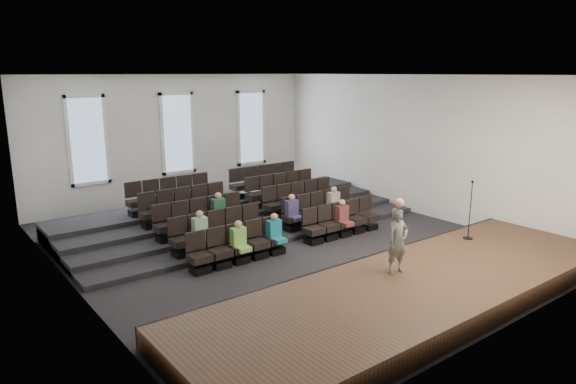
# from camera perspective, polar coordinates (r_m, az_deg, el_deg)

# --- Properties ---
(ground) EXTENTS (14.00, 14.00, 0.00)m
(ground) POSITION_cam_1_polar(r_m,az_deg,el_deg) (15.71, -0.60, -5.68)
(ground) COLOR black
(ground) RESTS_ON ground
(ceiling) EXTENTS (12.00, 14.00, 0.02)m
(ceiling) POSITION_cam_1_polar(r_m,az_deg,el_deg) (14.87, -0.65, 12.91)
(ceiling) COLOR white
(ceiling) RESTS_ON ground
(wall_back) EXTENTS (12.00, 0.04, 5.00)m
(wall_back) POSITION_cam_1_polar(r_m,az_deg,el_deg) (21.07, -12.22, 5.85)
(wall_back) COLOR white
(wall_back) RESTS_ON ground
(wall_front) EXTENTS (12.00, 0.04, 5.00)m
(wall_front) POSITION_cam_1_polar(r_m,az_deg,el_deg) (10.49, 23.08, -2.15)
(wall_front) COLOR white
(wall_front) RESTS_ON ground
(wall_left) EXTENTS (0.04, 14.00, 5.00)m
(wall_left) POSITION_cam_1_polar(r_m,az_deg,el_deg) (12.51, -23.25, 0.19)
(wall_left) COLOR white
(wall_left) RESTS_ON ground
(wall_right) EXTENTS (0.04, 14.00, 5.00)m
(wall_right) POSITION_cam_1_polar(r_m,az_deg,el_deg) (19.27, 13.90, 5.10)
(wall_right) COLOR white
(wall_right) RESTS_ON ground
(stage) EXTENTS (11.80, 3.60, 0.50)m
(stage) POSITION_cam_1_polar(r_m,az_deg,el_deg) (12.21, 14.18, -10.55)
(stage) COLOR #45331D
(stage) RESTS_ON ground
(stage_lip) EXTENTS (11.80, 0.06, 0.52)m
(stage_lip) POSITION_cam_1_polar(r_m,az_deg,el_deg) (13.28, 8.15, -8.29)
(stage_lip) COLOR black
(stage_lip) RESTS_ON ground
(risers) EXTENTS (11.80, 4.80, 0.60)m
(risers) POSITION_cam_1_polar(r_m,az_deg,el_deg) (18.18, -6.62, -2.49)
(risers) COLOR black
(risers) RESTS_ON ground
(seating_rows) EXTENTS (6.80, 4.70, 1.67)m
(seating_rows) POSITION_cam_1_polar(r_m,az_deg,el_deg) (16.72, -3.78, -2.10)
(seating_rows) COLOR black
(seating_rows) RESTS_ON ground
(windows) EXTENTS (8.44, 0.10, 3.24)m
(windows) POSITION_cam_1_polar(r_m,az_deg,el_deg) (20.99, -12.17, 6.38)
(windows) COLOR white
(windows) RESTS_ON wall_back
(audience) EXTENTS (5.45, 2.64, 1.10)m
(audience) POSITION_cam_1_polar(r_m,az_deg,el_deg) (15.49, -1.51, -2.92)
(audience) COLOR #7AC14D
(audience) RESTS_ON seating_rows
(speaker) EXTENTS (0.60, 0.43, 1.54)m
(speaker) POSITION_cam_1_polar(r_m,az_deg,el_deg) (12.20, 12.08, -5.32)
(speaker) COLOR #605D5B
(speaker) RESTS_ON stage
(mic_stand) EXTENTS (0.28, 0.28, 1.67)m
(mic_stand) POSITION_cam_1_polar(r_m,az_deg,el_deg) (15.27, 19.49, -3.10)
(mic_stand) COLOR black
(mic_stand) RESTS_ON stage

